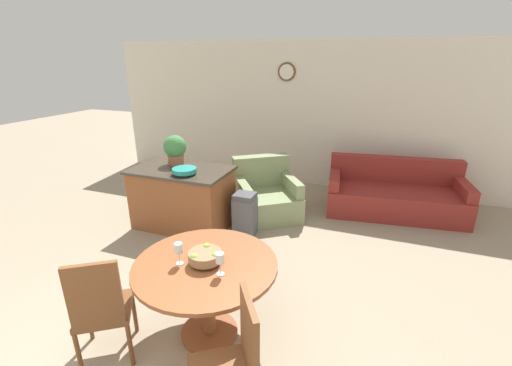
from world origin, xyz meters
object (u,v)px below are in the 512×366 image
object	(u,v)px
dining_table	(207,280)
kitchen_island	(183,197)
couch	(394,195)
trash_bin	(245,214)
potted_plant	(175,149)
armchair	(266,197)
dining_chair_near_left	(101,307)
wine_glass_right	(220,259)
teal_bowl	(184,170)
wine_glass_left	(178,249)
fruit_bowl	(205,256)
dining_chair_near_right	(233,362)

from	to	relation	value
dining_table	kitchen_island	size ratio (longest dim) A/B	0.87
couch	trash_bin	bearing A→B (deg)	-148.66
potted_plant	armchair	world-z (taller)	potted_plant
dining_chair_near_left	wine_glass_right	distance (m)	1.02
dining_chair_near_left	dining_table	bearing A→B (deg)	5.54
potted_plant	wine_glass_right	bearing A→B (deg)	-50.11
potted_plant	couch	distance (m)	3.55
couch	teal_bowl	bearing A→B (deg)	-153.80
wine_glass_left	kitchen_island	bearing A→B (deg)	121.76
fruit_bowl	couch	world-z (taller)	fruit_bowl
fruit_bowl	trash_bin	distance (m)	1.97
dining_table	couch	xyz separation A→B (m)	(1.57, 3.44, -0.30)
kitchen_island	trash_bin	size ratio (longest dim) A/B	2.25
fruit_bowl	dining_table	bearing A→B (deg)	-159.04
potted_plant	trash_bin	xyz separation A→B (m)	(1.15, -0.13, -0.82)
dining_chair_near_right	couch	bearing A→B (deg)	-48.33
fruit_bowl	wine_glass_right	xyz separation A→B (m)	(0.19, -0.10, 0.07)
teal_bowl	armchair	distance (m)	1.44
dining_chair_near_right	wine_glass_right	world-z (taller)	dining_chair_near_right
dining_chair_near_right	fruit_bowl	xyz separation A→B (m)	(-0.54, 0.65, 0.29)
dining_chair_near_right	potted_plant	distance (m)	3.43
couch	armchair	world-z (taller)	armchair
fruit_bowl	armchair	bearing A→B (deg)	97.65
wine_glass_right	armchair	world-z (taller)	wine_glass_right
dining_chair_near_right	wine_glass_right	bearing A→B (deg)	-1.64
dining_table	potted_plant	world-z (taller)	potted_plant
fruit_bowl	dining_chair_near_left	bearing A→B (deg)	-140.28
dining_chair_near_left	wine_glass_right	bearing A→B (deg)	-6.57
wine_glass_right	couch	size ratio (longest dim) A/B	0.09
teal_bowl	potted_plant	world-z (taller)	potted_plant
dining_chair_near_right	wine_glass_left	distance (m)	1.00
dining_table	wine_glass_right	xyz separation A→B (m)	(0.19, -0.10, 0.32)
dining_chair_near_left	trash_bin	world-z (taller)	dining_chair_near_left
wine_glass_left	wine_glass_right	distance (m)	0.39
fruit_bowl	teal_bowl	distance (m)	2.01
dining_chair_near_left	teal_bowl	xyz separation A→B (m)	(-0.53, 2.16, 0.41)
dining_chair_near_right	wine_glass_left	size ratio (longest dim) A/B	5.12
potted_plant	armchair	distance (m)	1.58
dining_table	wine_glass_right	world-z (taller)	wine_glass_right
dining_chair_near_right	couch	world-z (taller)	dining_chair_near_right
kitchen_island	dining_table	bearing A→B (deg)	-52.85
couch	dining_table	bearing A→B (deg)	-121.77
fruit_bowl	wine_glass_left	bearing A→B (deg)	-157.34
dining_chair_near_right	kitchen_island	bearing A→B (deg)	3.66
wine_glass_left	potted_plant	size ratio (longest dim) A/B	0.45
dining_chair_near_right	wine_glass_left	world-z (taller)	dining_chair_near_right
dining_chair_near_left	couch	distance (m)	4.56
dining_chair_near_left	armchair	distance (m)	3.16
potted_plant	dining_table	bearing A→B (deg)	-51.95
couch	armchair	distance (m)	2.10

